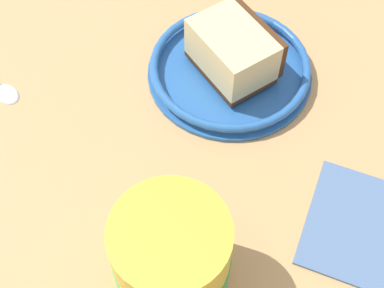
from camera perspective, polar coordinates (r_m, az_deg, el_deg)
ground_plane at (r=54.11cm, az=-0.99°, el=3.32°), size 117.19×117.19×2.09cm
small_plate at (r=55.28cm, az=4.02°, el=7.94°), size 16.74×16.74×1.81cm
cake_slice at (r=53.50cm, az=4.41°, el=9.84°), size 9.38×10.17×4.93cm
tea_mug at (r=40.92cm, az=-2.21°, el=-12.05°), size 8.89×11.04×9.16cm
folded_napkin at (r=48.85cm, az=19.55°, el=-8.96°), size 16.18×15.16×0.60cm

